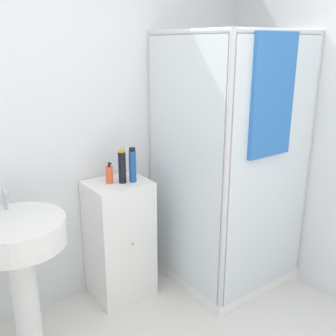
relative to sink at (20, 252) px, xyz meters
The scene contains 7 objects.
wall_back 0.78m from the sink, 51.00° to the left, with size 6.40×0.06×2.50m, color silver.
shower_enclosure 1.53m from the sink, ahead, with size 0.87×0.90×1.92m.
vanity_cabinet 0.82m from the sink, 15.23° to the left, with size 0.43×0.38×0.90m.
sink is the anchor object (origin of this frame).
soap_dispenser 0.78m from the sink, 17.10° to the left, with size 0.05×0.05×0.15m.
shampoo_bottle_tall_black 0.86m from the sink, 12.37° to the left, with size 0.05×0.05×0.24m.
shampoo_bottle_blue 0.92m from the sink, ahead, with size 0.05×0.05×0.25m.
Camera 1 is at (-0.82, -0.83, 1.83)m, focal length 42.00 mm.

